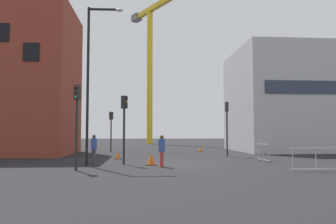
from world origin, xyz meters
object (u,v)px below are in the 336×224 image
(streetlamp_tall, at_px, (92,73))
(traffic_cone_on_verge, at_px, (118,156))
(traffic_light_near, at_px, (227,120))
(traffic_light_corner, at_px, (124,118))
(traffic_light_verge, at_px, (77,113))
(pedestrian_waiting, at_px, (94,146))
(traffic_cone_striped, at_px, (200,149))
(construction_crane, at_px, (151,53))
(traffic_light_crosswalk, at_px, (111,125))
(traffic_cone_orange, at_px, (151,160))
(pedestrian_walking, at_px, (162,148))

(streetlamp_tall, relative_size, traffic_cone_on_verge, 17.15)
(traffic_light_near, bearing_deg, traffic_light_corner, -141.16)
(traffic_light_verge, relative_size, pedestrian_waiting, 2.44)
(traffic_light_near, height_order, traffic_cone_striped, traffic_light_near)
(construction_crane, xyz_separation_m, traffic_light_crosswalk, (-4.05, -20.79, -11.68))
(traffic_light_near, bearing_deg, traffic_cone_orange, -133.14)
(streetlamp_tall, bearing_deg, traffic_light_corner, 17.23)
(traffic_light_verge, distance_m, traffic_cone_on_verge, 7.21)
(traffic_cone_striped, bearing_deg, traffic_light_near, -82.48)
(pedestrian_walking, bearing_deg, traffic_light_near, 53.97)
(traffic_light_verge, height_order, pedestrian_waiting, traffic_light_verge)
(traffic_light_corner, height_order, traffic_cone_on_verge, traffic_light_corner)
(streetlamp_tall, height_order, traffic_light_crosswalk, streetlamp_tall)
(traffic_light_crosswalk, xyz_separation_m, traffic_cone_striped, (8.23, 0.28, -2.25))
(traffic_light_verge, relative_size, traffic_light_near, 0.98)
(traffic_cone_striped, bearing_deg, traffic_light_crosswalk, -178.08)
(traffic_light_corner, height_order, pedestrian_walking, traffic_light_corner)
(construction_crane, bearing_deg, traffic_light_near, -79.44)
(pedestrian_waiting, height_order, traffic_cone_on_verge, pedestrian_waiting)
(construction_crane, relative_size, traffic_light_crosswalk, 5.98)
(traffic_cone_on_verge, bearing_deg, pedestrian_walking, -64.00)
(traffic_cone_orange, xyz_separation_m, traffic_cone_striped, (4.92, 12.62, -0.08))
(construction_crane, relative_size, traffic_cone_striped, 47.12)
(traffic_light_verge, relative_size, traffic_cone_striped, 8.58)
(traffic_light_crosswalk, height_order, traffic_light_corner, traffic_light_corner)
(traffic_cone_striped, bearing_deg, traffic_cone_on_verge, -129.72)
(traffic_light_crosswalk, bearing_deg, traffic_light_corner, -81.32)
(traffic_light_crosswalk, bearing_deg, pedestrian_waiting, -89.90)
(pedestrian_waiting, height_order, traffic_cone_orange, pedestrian_waiting)
(streetlamp_tall, bearing_deg, traffic_cone_orange, 3.67)
(traffic_light_near, height_order, pedestrian_waiting, traffic_light_near)
(traffic_cone_striped, bearing_deg, pedestrian_walking, -107.83)
(streetlamp_tall, relative_size, traffic_cone_orange, 13.72)
(pedestrian_waiting, relative_size, traffic_cone_orange, 2.61)
(traffic_light_crosswalk, xyz_separation_m, traffic_cone_on_verge, (1.24, -8.13, -2.23))
(streetlamp_tall, distance_m, traffic_cone_on_verge, 6.56)
(pedestrian_walking, bearing_deg, construction_crane, 89.62)
(traffic_light_crosswalk, distance_m, traffic_cone_striped, 8.53)
(traffic_light_verge, distance_m, traffic_cone_orange, 4.87)
(streetlamp_tall, height_order, traffic_light_verge, streetlamp_tall)
(traffic_light_verge, height_order, traffic_cone_striped, traffic_light_verge)
(traffic_cone_on_verge, xyz_separation_m, traffic_cone_striped, (6.99, 8.41, -0.02))
(traffic_light_crosswalk, height_order, traffic_cone_orange, traffic_light_crosswalk)
(traffic_light_verge, xyz_separation_m, pedestrian_walking, (4.02, 1.34, -1.72))
(traffic_cone_orange, bearing_deg, pedestrian_walking, -64.51)
(traffic_light_near, bearing_deg, traffic_light_crosswalk, 145.72)
(traffic_light_crosswalk, xyz_separation_m, pedestrian_walking, (3.82, -13.42, -1.52))
(pedestrian_walking, bearing_deg, traffic_cone_striped, 72.17)
(pedestrian_walking, xyz_separation_m, traffic_cone_on_verge, (-2.58, 5.29, -0.71))
(traffic_light_verge, height_order, traffic_light_corner, traffic_light_verge)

